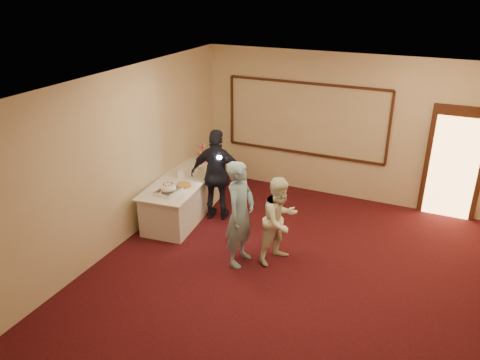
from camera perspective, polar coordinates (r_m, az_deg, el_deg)
name	(u,v)px	position (r m, az deg, el deg)	size (l,w,h in m)	color
floor	(283,283)	(7.40, 5.25, -12.43)	(7.00, 7.00, 0.00)	black
room_walls	(288,161)	(6.42, 5.92, 2.35)	(6.04, 7.04, 3.02)	beige
wall_molding	(305,119)	(9.93, 7.98, 7.37)	(3.45, 0.04, 1.55)	#381E10
doorway	(454,164)	(9.71, 24.63, 1.78)	(1.05, 0.07, 2.20)	#381E10
buffet_table	(185,196)	(9.23, -6.73, -1.91)	(1.15, 2.43, 0.77)	silver
pavlova_tray	(168,189)	(8.44, -8.75, -1.12)	(0.38, 0.52, 0.18)	silver
cupcake_stand	(203,154)	(9.84, -4.59, 3.20)	(0.28, 0.28, 0.42)	#D74A54
plate_stack_a	(181,173)	(9.11, -7.20, 0.88)	(0.19, 0.19, 0.16)	white
plate_stack_b	(201,169)	(9.26, -4.75, 1.35)	(0.18, 0.18, 0.15)	white
tart	(184,185)	(8.67, -6.86, -0.66)	(0.30, 0.30, 0.06)	white
man	(240,214)	(7.42, 0.02, -4.15)	(0.65, 0.42, 1.77)	#82AFC7
woman	(280,220)	(7.57, 4.88, -4.92)	(0.72, 0.56, 1.47)	white
guest	(218,175)	(8.82, -2.76, 0.57)	(1.05, 0.44, 1.79)	black
camera_flash	(219,157)	(8.47, -2.54, 2.77)	(0.07, 0.04, 0.05)	white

